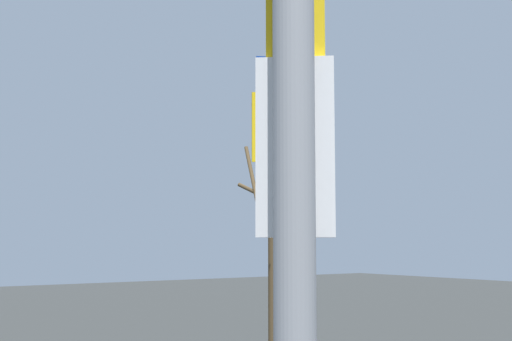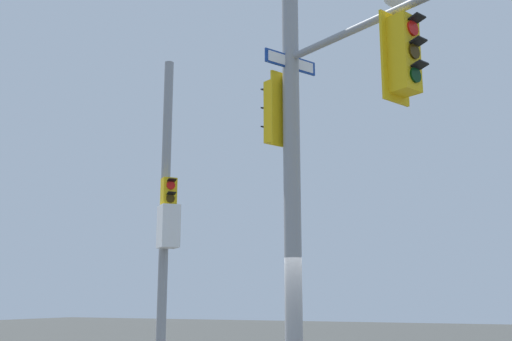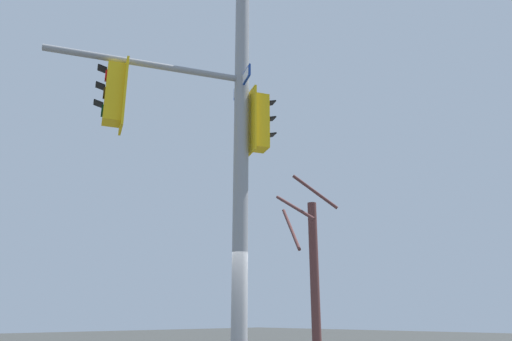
# 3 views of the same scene
# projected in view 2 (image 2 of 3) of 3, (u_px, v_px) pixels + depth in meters

# --- Properties ---
(main_signal_pole_assembly) EXTENTS (3.91, 4.61, 8.43)m
(main_signal_pole_assembly) POSITION_uv_depth(u_px,v_px,m) (313.00, 116.00, 9.98)
(main_signal_pole_assembly) COLOR gray
(main_signal_pole_assembly) RESTS_ON ground
(secondary_pole_assembly) EXTENTS (0.81, 0.76, 8.19)m
(secondary_pole_assembly) POSITION_uv_depth(u_px,v_px,m) (166.00, 214.00, 15.69)
(secondary_pole_assembly) COLOR gray
(secondary_pole_assembly) RESTS_ON ground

